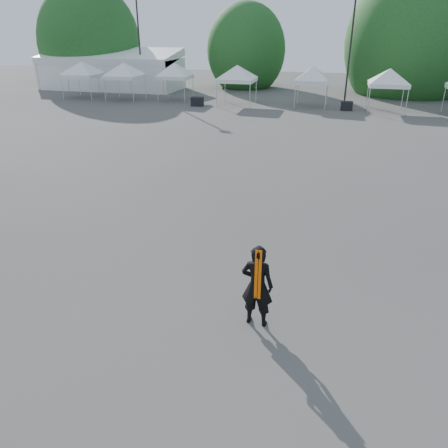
# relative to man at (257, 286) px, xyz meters

# --- Properties ---
(ground) EXTENTS (120.00, 120.00, 0.00)m
(ground) POSITION_rel_man_xyz_m (-1.11, 2.57, -1.01)
(ground) COLOR #474442
(ground) RESTS_ON ground
(marquee) EXTENTS (15.00, 6.25, 4.23)m
(marquee) POSITION_rel_man_xyz_m (-23.11, 37.57, 0.96)
(marquee) COLOR white
(marquee) RESTS_ON ground
(light_pole_west) EXTENTS (0.60, 0.25, 10.30)m
(light_pole_west) POSITION_rel_man_xyz_m (-19.11, 36.57, 4.76)
(light_pole_west) COLOR black
(light_pole_west) RESTS_ON ground
(light_pole_east) EXTENTS (0.60, 0.25, 9.80)m
(light_pole_east) POSITION_rel_man_xyz_m (1.89, 34.57, 4.50)
(light_pole_east) COLOR black
(light_pole_east) RESTS_ON ground
(tree_far_w) EXTENTS (4.80, 4.80, 7.30)m
(tree_far_w) POSITION_rel_man_xyz_m (-27.11, 40.57, 3.52)
(tree_far_w) COLOR #382314
(tree_far_w) RESTS_ON ground
(tree_mid_w) EXTENTS (4.16, 4.16, 6.33)m
(tree_mid_w) POSITION_rel_man_xyz_m (-9.11, 42.57, 2.92)
(tree_mid_w) COLOR #382314
(tree_mid_w) RESTS_ON ground
(tree_mid_e) EXTENTS (5.12, 5.12, 7.79)m
(tree_mid_e) POSITION_rel_man_xyz_m (7.89, 41.57, 3.83)
(tree_mid_e) COLOR #382314
(tree_mid_e) RESTS_ON ground
(tent_a) EXTENTS (4.45, 4.45, 3.88)m
(tent_a) POSITION_rel_man_xyz_m (-22.55, 30.82, 2.05)
(tent_a) COLOR silver
(tent_a) RESTS_ON ground
(tent_b) EXTENTS (4.25, 4.25, 3.88)m
(tent_b) POSITION_rel_man_xyz_m (-18.09, 30.53, 2.04)
(tent_b) COLOR silver
(tent_b) RESTS_ON ground
(tent_c) EXTENTS (3.92, 3.92, 3.88)m
(tent_c) POSITION_rel_man_xyz_m (-13.46, 31.48, 2.04)
(tent_c) COLOR silver
(tent_c) RESTS_ON ground
(tent_d) EXTENTS (4.38, 4.38, 3.88)m
(tent_d) POSITION_rel_man_xyz_m (-7.39, 30.52, 2.04)
(tent_d) COLOR silver
(tent_d) RESTS_ON ground
(tent_e) EXTENTS (3.89, 3.89, 3.88)m
(tent_e) POSITION_rel_man_xyz_m (-0.96, 31.09, 2.04)
(tent_e) COLOR silver
(tent_e) RESTS_ON ground
(tent_f) EXTENTS (4.29, 4.29, 3.88)m
(tent_f) POSITION_rel_man_xyz_m (5.09, 30.28, 2.04)
(tent_f) COLOR silver
(tent_f) RESTS_ON ground
(man) EXTENTS (0.77, 0.53, 2.02)m
(man) POSITION_rel_man_xyz_m (0.00, 0.00, 0.00)
(man) COLOR black
(man) RESTS_ON ground
(crate_west) EXTENTS (0.98, 0.77, 0.76)m
(crate_west) POSITION_rel_man_xyz_m (-10.57, 28.93, -0.64)
(crate_west) COLOR black
(crate_west) RESTS_ON ground
(crate_mid) EXTENTS (0.97, 0.78, 0.71)m
(crate_mid) POSITION_rel_man_xyz_m (2.05, 29.88, -0.66)
(crate_mid) COLOR black
(crate_mid) RESTS_ON ground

